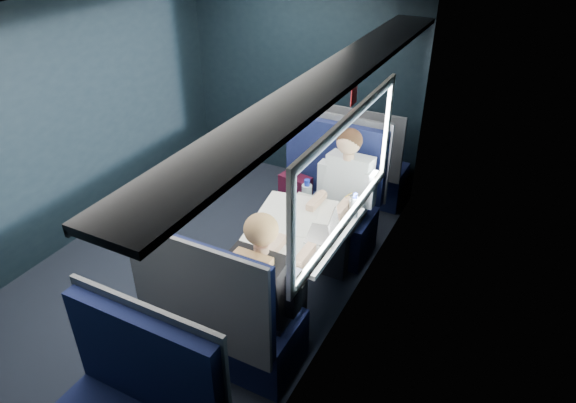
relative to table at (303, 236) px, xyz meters
The scene contains 12 objects.
ground 1.23m from the table, behind, with size 2.80×4.20×0.01m, color black.
room_shell 1.30m from the table, behind, with size 3.00×4.40×2.40m.
table is the anchor object (origin of this frame).
seat_bay_near 0.93m from the table, 102.47° to the left, with size 1.04×0.62×1.26m.
seat_bay_far 0.93m from the table, 101.78° to the right, with size 1.04×0.62×1.26m.
seat_row_front 1.82m from the table, 95.80° to the left, with size 1.04×0.51×1.16m.
man 0.70m from the table, 84.48° to the left, with size 0.53×0.56×1.32m.
woman 0.71m from the table, 84.55° to the right, with size 0.53×0.56×1.32m.
papers 0.15m from the table, behind, with size 0.60×0.87×0.01m, color white.
laptop 0.26m from the table, ahead, with size 0.27×0.32×0.21m.
bottle_small 0.49m from the table, 48.98° to the left, with size 0.06×0.06×0.22m.
cup 0.52m from the table, 60.58° to the left, with size 0.07×0.07×0.09m, color white.
Camera 1 is at (2.47, -3.04, 3.03)m, focal length 32.00 mm.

